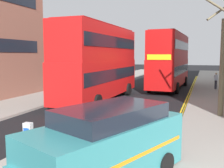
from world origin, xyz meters
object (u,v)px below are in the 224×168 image
at_px(double_decker_bus_oncoming, 170,59).
at_px(pedestrian_far, 216,80).
at_px(keep_left_bollard, 28,140).
at_px(taxi_minivan, 105,146).
at_px(double_decker_bus_away, 100,61).

bearing_deg(double_decker_bus_oncoming, pedestrian_far, 3.06).
distance_m(keep_left_bollard, double_decker_bus_oncoming, 20.25).
relative_size(taxi_minivan, pedestrian_far, 3.18).
bearing_deg(double_decker_bus_away, double_decker_bus_oncoming, 65.73).
relative_size(double_decker_bus_away, taxi_minivan, 2.10).
bearing_deg(double_decker_bus_away, pedestrian_far, 47.29).
xyz_separation_m(double_decker_bus_away, taxi_minivan, (5.05, -11.87, -1.96)).
bearing_deg(keep_left_bollard, double_decker_bus_oncoming, 83.92).
height_order(double_decker_bus_away, pedestrian_far, double_decker_bus_away).
distance_m(keep_left_bollard, double_decker_bus_away, 11.44).
distance_m(taxi_minivan, pedestrian_far, 21.38).
xyz_separation_m(double_decker_bus_away, pedestrian_far, (8.51, 9.22, -2.04)).
height_order(keep_left_bollard, double_decker_bus_oncoming, double_decker_bus_oncoming).
bearing_deg(double_decker_bus_oncoming, keep_left_bollard, -96.08).
distance_m(keep_left_bollard, pedestrian_far, 21.28).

